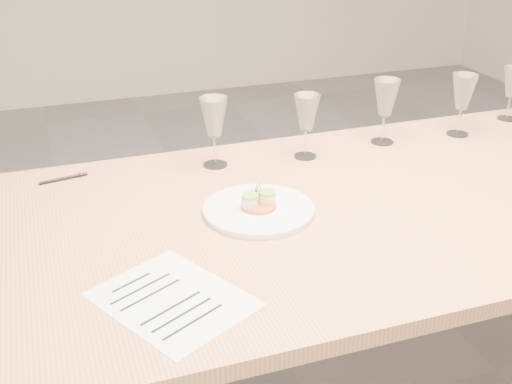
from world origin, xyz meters
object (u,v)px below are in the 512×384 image
object	(u,v)px
wine_glass_0	(214,119)
wine_glass_1	(307,114)
wine_glass_2	(386,99)
wine_glass_3	(463,93)
dining_table	(330,228)
recipe_sheet	(172,299)
ballpoint_pen	(64,178)
dinner_plate	(259,209)

from	to	relation	value
wine_glass_0	wine_glass_1	distance (m)	0.28
wine_glass_1	wine_glass_2	distance (m)	0.28
wine_glass_0	wine_glass_3	xyz separation A→B (m)	(0.84, -0.02, -0.00)
dining_table	wine_glass_1	xyz separation A→B (m)	(0.06, 0.32, 0.21)
wine_glass_2	wine_glass_1	bearing A→B (deg)	-174.25
wine_glass_0	dining_table	bearing A→B (deg)	-58.64
recipe_sheet	ballpoint_pen	xyz separation A→B (m)	(-0.16, 0.67, 0.00)
ballpoint_pen	dinner_plate	bearing A→B (deg)	-49.40
wine_glass_0	wine_glass_2	xyz separation A→B (m)	(0.56, -0.00, 0.00)
dinner_plate	recipe_sheet	distance (m)	0.42
ballpoint_pen	wine_glass_3	distance (m)	1.28
dining_table	dinner_plate	distance (m)	0.21
recipe_sheet	wine_glass_1	bearing A→B (deg)	19.96
recipe_sheet	wine_glass_0	xyz separation A→B (m)	(0.27, 0.63, 0.15)
ballpoint_pen	wine_glass_3	xyz separation A→B (m)	(1.27, -0.06, 0.14)
dining_table	wine_glass_2	xyz separation A→B (m)	(0.35, 0.35, 0.21)
recipe_sheet	ballpoint_pen	bearing A→B (deg)	76.25
dinner_plate	wine_glass_3	size ratio (longest dim) A/B	1.39
ballpoint_pen	wine_glass_3	bearing A→B (deg)	-12.98
dining_table	dinner_plate	world-z (taller)	dinner_plate
wine_glass_0	wine_glass_2	bearing A→B (deg)	-0.03
dinner_plate	wine_glass_3	bearing A→B (deg)	20.84
dinner_plate	wine_glass_2	world-z (taller)	wine_glass_2
ballpoint_pen	wine_glass_2	bearing A→B (deg)	-12.58
dining_table	wine_glass_1	world-z (taller)	wine_glass_1
wine_glass_0	wine_glass_1	bearing A→B (deg)	-5.88
dining_table	dinner_plate	bearing A→B (deg)	173.43
recipe_sheet	wine_glass_3	world-z (taller)	wine_glass_3
dining_table	wine_glass_0	xyz separation A→B (m)	(-0.22, 0.35, 0.21)
recipe_sheet	wine_glass_0	bearing A→B (deg)	39.14
wine_glass_2	wine_glass_0	bearing A→B (deg)	179.97
wine_glass_1	wine_glass_3	xyz separation A→B (m)	(0.56, 0.01, 0.01)
dining_table	wine_glass_3	size ratio (longest dim) A/B	11.71
dinner_plate	wine_glass_1	world-z (taller)	wine_glass_1
wine_glass_0	wine_glass_2	distance (m)	0.56
dining_table	ballpoint_pen	xyz separation A→B (m)	(-0.65, 0.39, 0.07)
wine_glass_0	wine_glass_2	size ratio (longest dim) A/B	1.00
wine_glass_0	wine_glass_1	world-z (taller)	wine_glass_0
recipe_sheet	dinner_plate	bearing A→B (deg)	18.11
ballpoint_pen	wine_glass_1	xyz separation A→B (m)	(0.71, -0.07, 0.13)
dining_table	dinner_plate	size ratio (longest dim) A/B	8.44
dinner_plate	wine_glass_2	xyz separation A→B (m)	(0.54, 0.33, 0.13)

